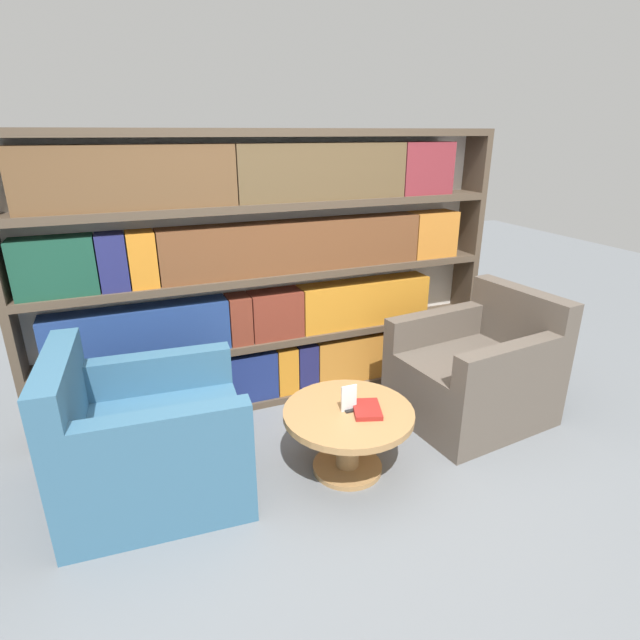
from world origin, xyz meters
name	(u,v)px	position (x,y,z in m)	size (l,w,h in m)	color
ground_plane	(345,495)	(0.00, 0.00, 0.00)	(14.00, 14.00, 0.00)	slate
bookshelf	(268,276)	(-0.04, 1.23, 0.95)	(3.29, 0.30, 1.90)	silver
armchair_left	(148,445)	(-0.97, 0.43, 0.31)	(1.00, 0.87, 0.88)	#386684
armchair_right	(476,375)	(1.19, 0.43, 0.31)	(1.02, 0.90, 0.88)	brown
coffee_table	(348,427)	(0.11, 0.21, 0.29)	(0.75, 0.75, 0.40)	#AD7F4C
table_sign	(349,400)	(0.11, 0.21, 0.47)	(0.09, 0.06, 0.16)	black
stray_book	(367,409)	(0.20, 0.15, 0.41)	(0.21, 0.25, 0.03)	maroon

